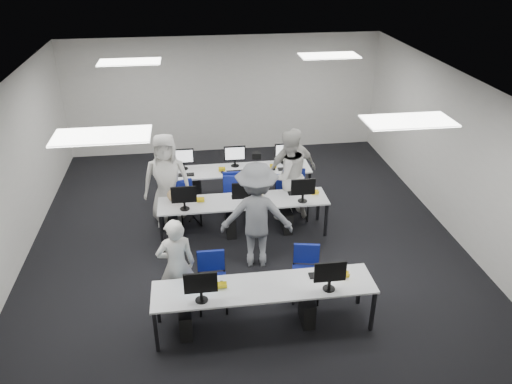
{
  "coord_description": "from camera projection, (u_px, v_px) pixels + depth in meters",
  "views": [
    {
      "loc": [
        -0.9,
        -8.02,
        5.23
      ],
      "look_at": [
        0.21,
        -0.0,
        1.0
      ],
      "focal_mm": 35.0,
      "sensor_mm": 36.0,
      "label": 1
    }
  ],
  "objects": [
    {
      "name": "room",
      "position": [
        244.0,
        168.0,
        8.88
      ],
      "size": [
        9.0,
        9.02,
        3.0
      ],
      "color": "black",
      "rests_on": "ground"
    },
    {
      "name": "ceiling_panels",
      "position": [
        243.0,
        86.0,
        8.19
      ],
      "size": [
        5.2,
        4.6,
        0.02
      ],
      "color": "white",
      "rests_on": "room"
    },
    {
      "name": "desk_front",
      "position": [
        264.0,
        289.0,
        7.15
      ],
      "size": [
        3.2,
        0.7,
        0.73
      ],
      "color": "silver",
      "rests_on": "ground"
    },
    {
      "name": "desk_mid",
      "position": [
        243.0,
        203.0,
        9.43
      ],
      "size": [
        3.2,
        0.7,
        0.73
      ],
      "color": "silver",
      "rests_on": "ground"
    },
    {
      "name": "desk_back",
      "position": [
        236.0,
        172.0,
        10.66
      ],
      "size": [
        3.2,
        0.7,
        0.73
      ],
      "color": "silver",
      "rests_on": "ground"
    },
    {
      "name": "equipment_front",
      "position": [
        251.0,
        309.0,
        7.26
      ],
      "size": [
        2.51,
        0.41,
        1.19
      ],
      "color": "#0B5B97",
      "rests_on": "desk_front"
    },
    {
      "name": "equipment_mid",
      "position": [
        234.0,
        219.0,
        9.54
      ],
      "size": [
        2.91,
        0.41,
        1.19
      ],
      "color": "white",
      "rests_on": "desk_mid"
    },
    {
      "name": "equipment_back",
      "position": [
        245.0,
        184.0,
        10.85
      ],
      "size": [
        2.91,
        0.41,
        1.19
      ],
      "color": "white",
      "rests_on": "desk_back"
    },
    {
      "name": "chair_0",
      "position": [
        213.0,
        291.0,
        7.74
      ],
      "size": [
        0.44,
        0.48,
        0.9
      ],
      "rotation": [
        0.0,
        0.0,
        -0.01
      ],
      "color": "navy",
      "rests_on": "ground"
    },
    {
      "name": "chair_1",
      "position": [
        306.0,
        282.0,
        7.95
      ],
      "size": [
        0.51,
        0.54,
        0.87
      ],
      "rotation": [
        0.0,
        0.0,
        -0.2
      ],
      "color": "navy",
      "rests_on": "ground"
    },
    {
      "name": "chair_2",
      "position": [
        187.0,
        211.0,
        9.95
      ],
      "size": [
        0.58,
        0.6,
        0.89
      ],
      "rotation": [
        0.0,
        0.0,
        0.37
      ],
      "color": "navy",
      "rests_on": "ground"
    },
    {
      "name": "chair_3",
      "position": [
        235.0,
        206.0,
        10.11
      ],
      "size": [
        0.48,
        0.52,
        0.97
      ],
      "rotation": [
        0.0,
        0.0,
        -0.01
      ],
      "color": "navy",
      "rests_on": "ground"
    },
    {
      "name": "chair_4",
      "position": [
        295.0,
        203.0,
        10.21
      ],
      "size": [
        0.48,
        0.52,
        0.97
      ],
      "rotation": [
        0.0,
        0.0,
        -0.01
      ],
      "color": "navy",
      "rests_on": "ground"
    },
    {
      "name": "chair_5",
      "position": [
        183.0,
        204.0,
        10.22
      ],
      "size": [
        0.56,
        0.58,
        0.88
      ],
      "rotation": [
        0.0,
        0.0,
        -0.33
      ],
      "color": "navy",
      "rests_on": "ground"
    },
    {
      "name": "chair_6",
      "position": [
        235.0,
        200.0,
        10.33
      ],
      "size": [
        0.52,
        0.56,
        0.95
      ],
      "rotation": [
        0.0,
        0.0,
        -0.11
      ],
      "color": "navy",
      "rests_on": "ground"
    },
    {
      "name": "chair_7",
      "position": [
        285.0,
        196.0,
        10.58
      ],
      "size": [
        0.5,
        0.53,
        0.83
      ],
      "rotation": [
        0.0,
        0.0,
        -0.24
      ],
      "color": "navy",
      "rests_on": "ground"
    },
    {
      "name": "handbag",
      "position": [
        177.0,
        195.0,
        9.31
      ],
      "size": [
        0.37,
        0.25,
        0.29
      ],
      "primitive_type": "ellipsoid",
      "rotation": [
        0.0,
        0.0,
        0.06
      ],
      "color": "#AB7C58",
      "rests_on": "desk_mid"
    },
    {
      "name": "student_0",
      "position": [
        176.0,
        266.0,
        7.46
      ],
      "size": [
        0.63,
        0.46,
        1.59
      ],
      "primitive_type": "imported",
      "rotation": [
        0.0,
        0.0,
        3.29
      ],
      "color": "beige",
      "rests_on": "ground"
    },
    {
      "name": "student_1",
      "position": [
        287.0,
        176.0,
        9.88
      ],
      "size": [
        1.09,
        0.96,
        1.88
      ],
      "primitive_type": "imported",
      "rotation": [
        0.0,
        0.0,
        3.45
      ],
      "color": "beige",
      "rests_on": "ground"
    },
    {
      "name": "student_2",
      "position": [
        167.0,
        180.0,
        9.72
      ],
      "size": [
        0.95,
        0.65,
        1.88
      ],
      "primitive_type": "imported",
      "rotation": [
        0.0,
        0.0,
        -0.05
      ],
      "color": "beige",
      "rests_on": "ground"
    },
    {
      "name": "student_3",
      "position": [
        292.0,
        171.0,
        10.17
      ],
      "size": [
        1.14,
        0.71,
        1.82
      ],
      "primitive_type": "imported",
      "rotation": [
        0.0,
        0.0,
        0.27
      ],
      "color": "beige",
      "rests_on": "ground"
    },
    {
      "name": "photographer",
      "position": [
        257.0,
        215.0,
        8.45
      ],
      "size": [
        1.33,
        0.88,
        1.93
      ],
      "primitive_type": "imported",
      "rotation": [
        0.0,
        0.0,
        3.01
      ],
      "color": "gray",
      "rests_on": "ground"
    },
    {
      "name": "dslr_camera",
      "position": [
        257.0,
        156.0,
        8.14
      ],
      "size": [
        0.16,
        0.2,
        0.1
      ],
      "primitive_type": "cube",
      "rotation": [
        0.0,
        0.0,
        3.01
      ],
      "color": "black",
      "rests_on": "photographer"
    }
  ]
}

